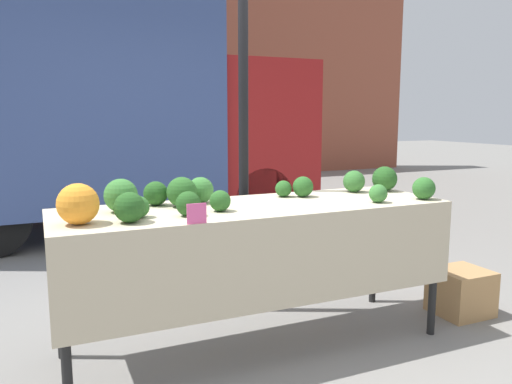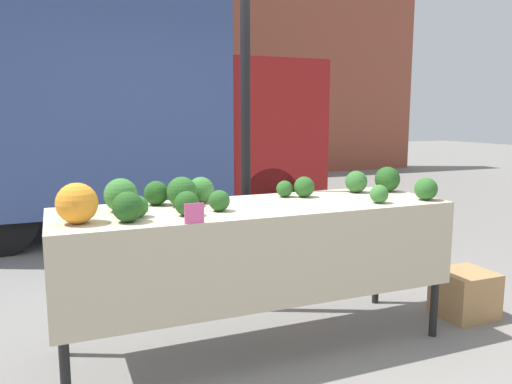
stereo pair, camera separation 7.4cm
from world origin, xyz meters
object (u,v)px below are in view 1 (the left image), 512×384
orange_cauliflower (78,204)px  parked_truck (112,111)px  produce_crate (461,292)px  price_sign (197,214)px

orange_cauliflower → parked_truck: bearing=79.6°
produce_crate → orange_cauliflower: bearing=-179.8°
orange_cauliflower → produce_crate: 2.73m
parked_truck → produce_crate: size_ratio=12.24×
parked_truck → orange_cauliflower: 4.08m
orange_cauliflower → produce_crate: bearing=0.2°
price_sign → orange_cauliflower: bearing=158.0°
parked_truck → orange_cauliflower: parked_truck is taller
parked_truck → orange_cauliflower: size_ratio=22.05×
parked_truck → produce_crate: bearing=-64.8°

